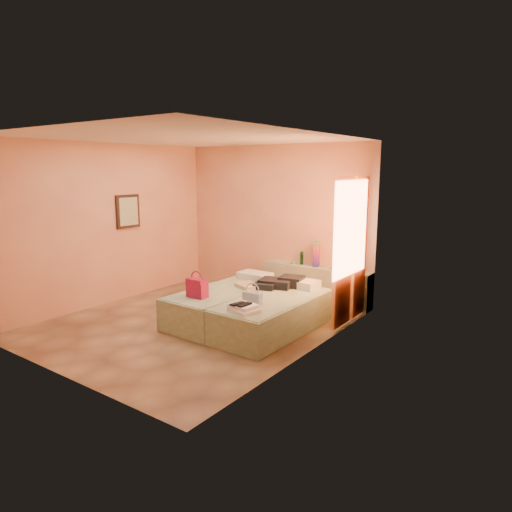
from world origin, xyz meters
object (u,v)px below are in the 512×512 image
(headboard_ledge, at_px, (316,284))
(towel_stack, at_px, (244,309))
(bed_right, at_px, (273,315))
(blue_handbag, at_px, (252,298))
(flower_vase, at_px, (352,264))
(green_book, at_px, (336,269))
(water_bottle, at_px, (302,258))
(bed_left, at_px, (225,304))
(magenta_handbag, at_px, (197,288))

(headboard_ledge, height_order, towel_stack, headboard_ledge)
(headboard_ledge, xyz_separation_m, bed_right, (0.21, -1.70, -0.08))
(blue_handbag, distance_m, towel_stack, 0.38)
(bed_right, distance_m, flower_vase, 1.79)
(green_book, bearing_deg, water_bottle, 154.31)
(bed_left, xyz_separation_m, water_bottle, (0.39, 1.71, 0.51))
(flower_vase, xyz_separation_m, magenta_handbag, (-1.46, -2.22, -0.15))
(water_bottle, height_order, blue_handbag, water_bottle)
(bed_left, distance_m, magenta_handbag, 0.71)
(green_book, bearing_deg, bed_left, -146.92)
(water_bottle, relative_size, towel_stack, 0.65)
(bed_right, distance_m, water_bottle, 1.86)
(green_book, relative_size, magenta_handbag, 0.55)
(green_book, height_order, flower_vase, flower_vase)
(headboard_ledge, xyz_separation_m, flower_vase, (0.72, -0.07, 0.47))
(bed_right, bearing_deg, flower_vase, 73.33)
(magenta_handbag, distance_m, towel_stack, 1.01)
(bed_left, height_order, towel_stack, towel_stack)
(flower_vase, xyz_separation_m, blue_handbag, (-0.59, -2.03, -0.21))
(bed_right, relative_size, water_bottle, 8.80)
(green_book, bearing_deg, towel_stack, -117.66)
(bed_left, bearing_deg, towel_stack, -38.33)
(bed_left, height_order, bed_right, same)
(headboard_ledge, bearing_deg, bed_right, -82.93)
(water_bottle, xyz_separation_m, flower_vase, (1.02, -0.08, 0.03))
(magenta_handbag, bearing_deg, bed_left, 84.38)
(blue_handbag, bearing_deg, bed_left, 149.83)
(flower_vase, relative_size, blue_handbag, 1.09)
(towel_stack, bearing_deg, magenta_handbag, 170.02)
(water_bottle, distance_m, magenta_handbag, 2.34)
(bed_left, distance_m, towel_stack, 1.25)
(headboard_ledge, distance_m, blue_handbag, 2.12)
(bed_right, distance_m, magenta_handbag, 1.18)
(green_book, bearing_deg, blue_handbag, -121.52)
(headboard_ledge, relative_size, blue_handbag, 7.63)
(bed_right, bearing_deg, blue_handbag, -100.69)
(bed_left, distance_m, flower_vase, 2.22)
(headboard_ledge, height_order, green_book, green_book)
(bed_right, bearing_deg, headboard_ledge, 97.67)
(towel_stack, bearing_deg, flower_vase, 79.01)
(bed_left, xyz_separation_m, bed_right, (0.90, 0.00, 0.00))
(magenta_handbag, bearing_deg, bed_right, 30.91)
(magenta_handbag, bearing_deg, green_book, 62.90)
(headboard_ledge, distance_m, water_bottle, 0.53)
(headboard_ledge, distance_m, magenta_handbag, 2.42)
(blue_handbag, bearing_deg, headboard_ledge, 89.41)
(headboard_ledge, distance_m, bed_left, 1.84)
(green_book, bearing_deg, flower_vase, -36.37)
(flower_vase, height_order, magenta_handbag, flower_vase)
(bed_right, relative_size, flower_vase, 6.85)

